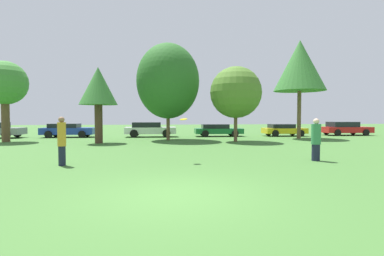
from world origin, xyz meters
name	(u,v)px	position (x,y,z in m)	size (l,w,h in m)	color
ground_plane	(176,195)	(0.00, 0.00, 0.00)	(120.00, 120.00, 0.00)	#3D6B2D
person_thrower	(62,141)	(-3.87, 4.51, 0.92)	(0.30, 0.30, 1.79)	#191E33
person_catcher	(316,140)	(5.99, 4.45, 0.86)	(0.38, 0.38, 1.72)	#191E33
frisbee	(184,119)	(0.63, 4.76, 1.69)	(0.29, 0.29, 0.09)	yellow
tree_0	(5,84)	(-11.04, 15.57, 4.11)	(3.07, 3.07, 5.73)	brown
tree_1	(98,87)	(-4.27, 13.64, 3.76)	(2.53, 2.53, 5.12)	#473323
tree_2	(168,81)	(0.50, 15.73, 4.50)	(4.76, 4.76, 7.36)	brown
tree_3	(236,92)	(5.26, 13.78, 3.53)	(3.69, 3.69, 5.38)	brown
tree_4	(300,66)	(11.20, 15.96, 5.93)	(4.12, 4.12, 8.01)	brown
parked_car_blue	(68,130)	(-8.07, 19.94, 0.63)	(4.46, 2.05, 1.19)	#1E389E
parked_car_white	(150,129)	(-0.98, 19.48, 0.69)	(4.50, 1.95, 1.30)	silver
parked_car_green	(218,130)	(5.17, 19.48, 0.59)	(4.36, 2.01, 1.11)	#196633
parked_car_yellow	(283,130)	(11.32, 19.10, 0.59)	(3.88, 2.03, 1.11)	gold
parked_car_red	(345,128)	(17.75, 19.53, 0.68)	(4.59, 2.16, 1.30)	red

